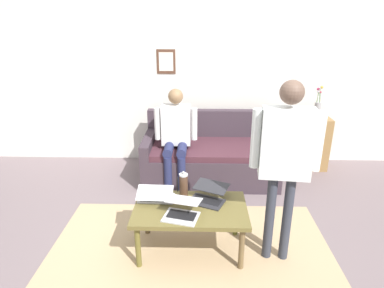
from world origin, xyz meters
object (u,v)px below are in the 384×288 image
at_px(couch, 210,157).
at_px(laptop_left, 182,211).
at_px(french_press, 183,185).
at_px(person_standing, 285,152).
at_px(coffee_table, 190,212).
at_px(laptop_center, 208,196).
at_px(flower_vase, 317,108).
at_px(laptop_right, 156,196).
at_px(side_shelf, 313,143).
at_px(person_seated, 176,133).

xyz_separation_m(couch, laptop_left, (0.29, 1.71, 0.21)).
xyz_separation_m(french_press, person_standing, (-0.87, 0.31, 0.48)).
height_order(laptop_left, french_press, french_press).
relative_size(coffee_table, laptop_center, 2.44).
xyz_separation_m(couch, flower_vase, (-1.51, -0.35, 0.62)).
xyz_separation_m(laptop_right, french_press, (-0.26, -0.10, 0.08)).
bearing_deg(person_standing, laptop_left, 3.26).
xyz_separation_m(laptop_center, laptop_right, (0.50, 0.01, -0.00)).
bearing_deg(laptop_left, flower_vase, -131.16).
distance_m(laptop_left, french_press, 0.36).
bearing_deg(coffee_table, flower_vase, -131.96).
height_order(laptop_center, person_standing, person_standing).
bearing_deg(laptop_left, side_shelf, -131.18).
bearing_deg(flower_vase, person_standing, 64.92).
xyz_separation_m(laptop_left, laptop_right, (0.27, -0.26, -0.01)).
relative_size(couch, person_standing, 1.08).
bearing_deg(french_press, side_shelf, -136.69).
height_order(french_press, flower_vase, flower_vase).
bearing_deg(person_standing, flower_vase, -115.08).
xyz_separation_m(laptop_right, person_standing, (-1.13, 0.21, 0.56)).
height_order(laptop_left, person_standing, person_standing).
height_order(couch, coffee_table, couch).
height_order(laptop_left, laptop_center, laptop_left).
xyz_separation_m(laptop_left, person_standing, (-0.86, -0.05, 0.55)).
height_order(laptop_center, flower_vase, flower_vase).
relative_size(couch, laptop_right, 5.20).
bearing_deg(couch, laptop_right, 68.98).
bearing_deg(person_seated, laptop_center, 108.00).
xyz_separation_m(coffee_table, laptop_left, (0.07, 0.13, 0.10)).
bearing_deg(person_seated, couch, -153.52).
bearing_deg(laptop_right, coffee_table, 159.78).
bearing_deg(side_shelf, laptop_right, 41.09).
bearing_deg(couch, person_seated, 26.48).
height_order(coffee_table, laptop_right, laptop_right).
height_order(couch, laptop_right, couch).
distance_m(french_press, person_seated, 1.15).
bearing_deg(side_shelf, laptop_center, 48.80).
distance_m(couch, laptop_left, 1.75).
bearing_deg(laptop_right, flower_vase, -138.90).
height_order(coffee_table, person_standing, person_standing).
relative_size(coffee_table, side_shelf, 1.35).
height_order(flower_vase, person_seated, person_seated).
distance_m(side_shelf, person_seated, 2.07).
bearing_deg(person_standing, side_shelf, -115.11).
height_order(laptop_center, person_seated, person_seated).
height_order(laptop_left, flower_vase, flower_vase).
bearing_deg(laptop_center, laptop_left, 48.99).
relative_size(couch, french_press, 6.90).
bearing_deg(laptop_left, laptop_center, -131.01).
bearing_deg(flower_vase, laptop_right, 41.10).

